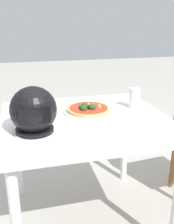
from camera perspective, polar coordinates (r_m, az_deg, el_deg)
name	(u,v)px	position (r m, az deg, el deg)	size (l,w,h in m)	color
ground_plane	(86,218)	(1.86, -0.31, -22.40)	(14.00, 14.00, 0.00)	#B2ADA3
dining_table	(85,133)	(1.52, -0.35, -4.67)	(0.94, 0.85, 0.72)	white
pizza_plate	(89,112)	(1.57, 0.34, 0.09)	(0.30, 0.30, 0.01)	white
pizza	(88,109)	(1.55, 0.25, 0.74)	(0.26, 0.26, 0.06)	tan
motorcycle_helmet	(33,111)	(1.29, -11.74, 0.25)	(0.23, 0.23, 0.23)	black
drinking_glass	(134,98)	(1.67, 10.44, 3.03)	(0.07, 0.07, 0.13)	silver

